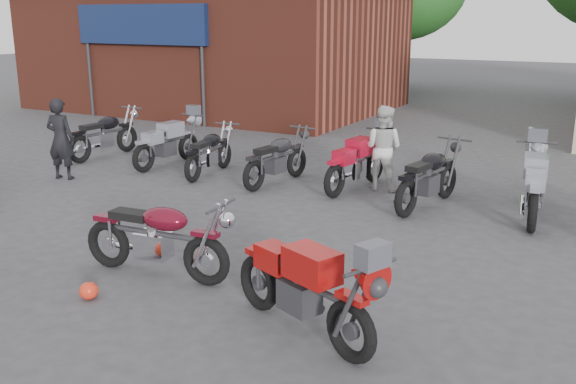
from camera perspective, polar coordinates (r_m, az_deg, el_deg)
The scene contains 15 objects.
ground at distance 8.19m, azimuth -10.24°, elevation -8.24°, with size 90.00×90.00×0.00m, color #37373A.
brick_building at distance 24.16m, azimuth -6.27°, elevation 12.33°, with size 12.00×8.00×4.00m, color #5E261B.
tree_1 at distance 29.46m, azimuth 9.73°, elevation 16.05°, with size 5.92×5.92×7.40m, color #144C19, non-canonical shape.
vintage_motorcycle at distance 8.31m, azimuth -11.53°, elevation -3.54°, with size 2.07×0.68×1.20m, color #520A18, non-canonical shape.
sportbike at distance 6.68m, azimuth 1.43°, elevation -8.04°, with size 2.06×0.68×1.19m, color #A20F0D, non-canonical shape.
helmet at distance 8.04m, azimuth -17.29°, elevation -8.38°, with size 0.23×0.23×0.21m, color red.
person_dark at distance 13.88m, azimuth -19.56°, elevation 4.46°, with size 0.61×0.40×1.66m, color black.
person_light at distance 12.40m, azimuth 8.40°, elevation 3.89°, with size 0.79×0.62×1.63m, color beige.
row_bike_0 at distance 15.82m, azimuth -15.97°, elevation 5.16°, with size 2.08×0.69×1.21m, color black, non-canonical shape.
row_bike_1 at distance 14.55m, azimuth -10.66°, elevation 4.55°, with size 2.00×0.66×1.16m, color gray, non-canonical shape.
row_bike_2 at distance 13.59m, azimuth -6.98°, elevation 3.78°, with size 1.87×0.62×1.09m, color black, non-canonical shape.
row_bike_3 at distance 12.75m, azimuth -0.95°, elevation 3.25°, with size 1.97×0.65×1.14m, color black, non-canonical shape.
row_bike_4 at distance 12.40m, azimuth 6.13°, elevation 2.90°, with size 2.03×0.67×1.18m, color #B80F29, non-canonical shape.
row_bike_5 at distance 11.42m, azimuth 12.45°, elevation 1.64°, with size 2.10×0.69×1.22m, color black, non-canonical shape.
row_bike_6 at distance 11.28m, azimuth 21.05°, elevation 0.88°, with size 2.15×0.71×1.25m, color gray, non-canonical shape.
Camera 1 is at (4.82, -5.77, 3.25)m, focal length 40.00 mm.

